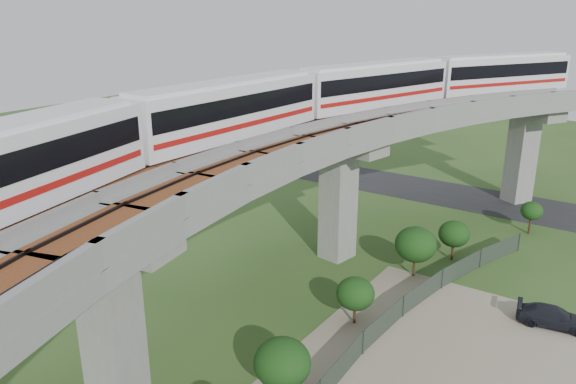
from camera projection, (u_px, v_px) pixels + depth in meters
name	position (u px, v px, depth m)	size (l,w,h in m)	color
ground	(243.00, 310.00, 35.50)	(160.00, 160.00, 0.00)	#304D1E
asphalt_road	(421.00, 189.00, 59.03)	(60.00, 8.00, 0.03)	#232326
viaduct	(293.00, 184.00, 30.61)	(19.58, 73.98, 11.40)	#99968E
metro_train	(327.00, 100.00, 37.74)	(15.09, 60.69, 3.64)	white
fence	(385.00, 350.00, 30.05)	(3.87, 38.73, 1.50)	#2D382D
tree_0	(532.00, 211.00, 46.84)	(1.81, 1.81, 2.83)	#382314
tree_1	(454.00, 234.00, 41.90)	(2.31, 2.31, 3.11)	#382314
tree_2	(416.00, 244.00, 39.23)	(2.92, 2.92, 3.69)	#382314
tree_3	(355.00, 294.00, 33.38)	(2.32, 2.32, 3.00)	#382314
tree_4	(282.00, 363.00, 26.73)	(2.78, 2.78, 3.30)	#382314
car_dark	(553.00, 317.00, 33.50)	(1.68, 4.13, 1.20)	black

